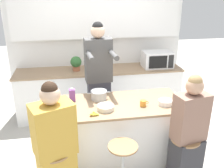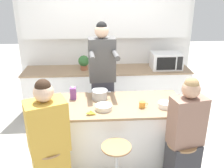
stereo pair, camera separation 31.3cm
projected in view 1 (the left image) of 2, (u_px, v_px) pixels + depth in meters
name	position (u px, v px, depth m)	size (l,w,h in m)	color
ground_plane	(113.00, 159.00, 3.64)	(16.00, 16.00, 0.00)	#B2ADA3
wall_back	(97.00, 32.00, 4.68)	(3.31, 0.22, 2.70)	white
back_counter	(100.00, 92.00, 4.80)	(3.08, 0.64, 0.91)	white
kitchen_island	(113.00, 132.00, 3.47)	(1.89, 0.81, 0.90)	black
bar_stool_rightmost	(183.00, 162.00, 3.04)	(0.38, 0.38, 0.68)	#997047
person_cooking	(99.00, 83.00, 3.85)	(0.44, 0.61, 1.88)	#383842
person_wrapped_blanket	(55.00, 149.00, 2.67)	(0.50, 0.42, 1.50)	gold
person_seated_near	(188.00, 139.00, 2.92)	(0.42, 0.33, 1.48)	#333338
cooking_pot	(99.00, 95.00, 3.42)	(0.31, 0.22, 0.12)	#B7BABC
fruit_bowl	(165.00, 102.00, 3.27)	(0.18, 0.18, 0.07)	white
mixing_bowl_steel	(106.00, 108.00, 3.13)	(0.21, 0.21, 0.06)	silver
coffee_cup_near	(143.00, 103.00, 3.23)	(0.11, 0.08, 0.08)	orange
banana_bunch	(94.00, 114.00, 3.00)	(0.14, 0.10, 0.04)	yellow
juice_carton	(72.00, 95.00, 3.37)	(0.08, 0.08, 0.18)	#7A428E
microwave	(157.00, 59.00, 4.71)	(0.55, 0.37, 0.30)	white
potted_plant	(76.00, 63.00, 4.51)	(0.20, 0.20, 0.27)	#A86042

